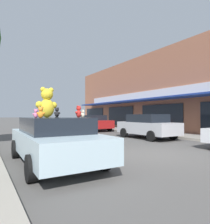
{
  "coord_description": "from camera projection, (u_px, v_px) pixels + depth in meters",
  "views": [
    {
      "loc": [
        -5.48,
        -5.54,
        1.5
      ],
      "look_at": [
        0.03,
        3.42,
        1.66
      ],
      "focal_mm": 32.0,
      "sensor_mm": 36.0,
      "label": 1
    }
  ],
  "objects": [
    {
      "name": "teddy_bear_pink",
      "position": [
        36.0,
        114.0,
        5.3
      ],
      "size": [
        0.18,
        0.12,
        0.24
      ],
      "rotation": [
        0.0,
        0.0,
        3.35
      ],
      "color": "pink",
      "rests_on": "plush_art_car"
    },
    {
      "name": "teddy_bear_black",
      "position": [
        57.0,
        112.0,
        7.45
      ],
      "size": [
        0.23,
        0.27,
        0.37
      ],
      "rotation": [
        0.0,
        0.0,
        2.18
      ],
      "color": "black",
      "rests_on": "plush_art_car"
    },
    {
      "name": "plush_art_car",
      "position": [
        54.0,
        139.0,
        6.18
      ],
      "size": [
        2.16,
        4.74,
        1.42
      ],
      "rotation": [
        0.0,
        0.0,
        -0.02
      ],
      "color": "#ADC6D1",
      "rests_on": "ground_plane"
    },
    {
      "name": "parked_car_far_center",
      "position": [
        147.0,
        126.0,
        12.8
      ],
      "size": [
        2.01,
        4.11,
        1.55
      ],
      "color": "#B7B7BC",
      "rests_on": "ground_plane"
    },
    {
      "name": "parked_car_far_right",
      "position": [
        94.0,
        123.0,
        18.98
      ],
      "size": [
        2.12,
        4.21,
        1.49
      ],
      "color": "maroon",
      "rests_on": "ground_plane"
    },
    {
      "name": "teddy_bear_blue",
      "position": [
        41.0,
        113.0,
        5.22
      ],
      "size": [
        0.22,
        0.19,
        0.3
      ],
      "rotation": [
        0.0,
        0.0,
        3.75
      ],
      "color": "blue",
      "rests_on": "plush_art_car"
    },
    {
      "name": "ground_plane",
      "position": [
        151.0,
        154.0,
        7.57
      ],
      "size": [
        260.0,
        260.0,
        0.0
      ],
      "primitive_type": "plane",
      "color": "#514F4C"
    },
    {
      "name": "teddy_bear_cream",
      "position": [
        83.0,
        114.0,
        6.01
      ],
      "size": [
        0.17,
        0.15,
        0.24
      ],
      "rotation": [
        0.0,
        0.0,
        3.73
      ],
      "color": "beige",
      "rests_on": "plush_art_car"
    },
    {
      "name": "teddy_bear_red",
      "position": [
        79.0,
        112.0,
        6.31
      ],
      "size": [
        0.28,
        0.23,
        0.38
      ],
      "rotation": [
        0.0,
        0.0,
        3.7
      ],
      "color": "red",
      "rests_on": "plush_art_car"
    },
    {
      "name": "teddy_bear_giant",
      "position": [
        47.0,
        103.0,
        6.36
      ],
      "size": [
        0.72,
        0.46,
        0.97
      ],
      "rotation": [
        0.0,
        0.0,
        3.27
      ],
      "color": "yellow",
      "rests_on": "plush_art_car"
    },
    {
      "name": "teddy_bear_orange",
      "position": [
        41.0,
        113.0,
        4.99
      ],
      "size": [
        0.21,
        0.18,
        0.29
      ],
      "rotation": [
        0.0,
        0.0,
        2.58
      ],
      "color": "orange",
      "rests_on": "plush_art_car"
    },
    {
      "name": "storefront_row",
      "position": [
        210.0,
        95.0,
        20.79
      ],
      "size": [
        16.24,
        29.4,
        7.21
      ],
      "color": "#9E6047",
      "rests_on": "ground_plane"
    }
  ]
}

